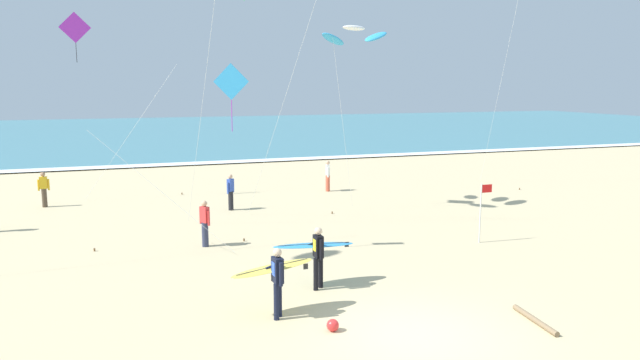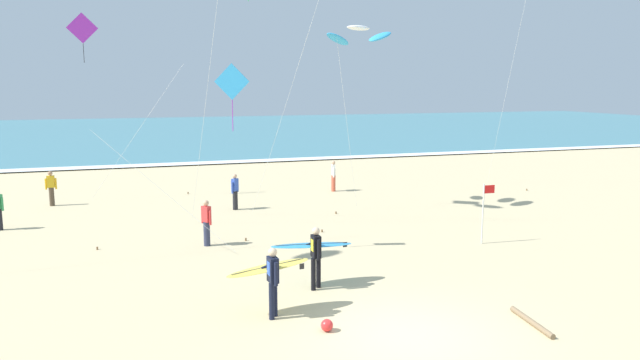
{
  "view_description": "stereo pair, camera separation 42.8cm",
  "coord_description": "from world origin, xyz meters",
  "px_view_note": "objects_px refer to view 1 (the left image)",
  "views": [
    {
      "loc": [
        -6.09,
        -10.99,
        5.45
      ],
      "look_at": [
        -0.07,
        6.03,
        2.55
      ],
      "focal_mm": 33.48,
      "sensor_mm": 36.0,
      "label": 1
    },
    {
      "loc": [
        -5.68,
        -11.13,
        5.45
      ],
      "look_at": [
        -0.07,
        6.03,
        2.55
      ],
      "focal_mm": 33.48,
      "sensor_mm": 36.0,
      "label": 2
    }
  ],
  "objects_px": {
    "bystander_yellow_top": "(44,189)",
    "driftwood_log": "(535,320)",
    "kite_diamond_cobalt_high": "(226,89)",
    "bystander_blue_top": "(231,192)",
    "bystander_white_top": "(328,176)",
    "bystander_red_top": "(205,223)",
    "kite_diamond_violet_low": "(78,33)",
    "surfer_trailing": "(316,250)",
    "lifeguard_flag": "(482,207)",
    "surfer_lead": "(275,273)",
    "kite_arc_ivory_far": "(354,35)",
    "beach_ball": "(333,325)"
  },
  "relations": [
    {
      "from": "kite_diamond_cobalt_high",
      "to": "bystander_red_top",
      "type": "bearing_deg",
      "value": 113.56
    },
    {
      "from": "bystander_red_top",
      "to": "bystander_white_top",
      "type": "relative_size",
      "value": 1.0
    },
    {
      "from": "bystander_yellow_top",
      "to": "surfer_trailing",
      "type": "bearing_deg",
      "value": -60.53
    },
    {
      "from": "kite_diamond_cobalt_high",
      "to": "beach_ball",
      "type": "height_order",
      "value": "kite_diamond_cobalt_high"
    },
    {
      "from": "surfer_trailing",
      "to": "kite_diamond_violet_low",
      "type": "relative_size",
      "value": 0.27
    },
    {
      "from": "kite_arc_ivory_far",
      "to": "beach_ball",
      "type": "relative_size",
      "value": 28.3
    },
    {
      "from": "kite_diamond_violet_low",
      "to": "bystander_white_top",
      "type": "height_order",
      "value": "kite_diamond_violet_low"
    },
    {
      "from": "bystander_white_top",
      "to": "driftwood_log",
      "type": "distance_m",
      "value": 17.8
    },
    {
      "from": "bystander_white_top",
      "to": "beach_ball",
      "type": "relative_size",
      "value": 5.68
    },
    {
      "from": "bystander_yellow_top",
      "to": "bystander_white_top",
      "type": "bearing_deg",
      "value": -2.01
    },
    {
      "from": "bystander_white_top",
      "to": "bystander_blue_top",
      "type": "relative_size",
      "value": 1.0
    },
    {
      "from": "kite_diamond_violet_low",
      "to": "bystander_yellow_top",
      "type": "distance_m",
      "value": 7.24
    },
    {
      "from": "driftwood_log",
      "to": "kite_arc_ivory_far",
      "type": "bearing_deg",
      "value": 85.84
    },
    {
      "from": "bystander_red_top",
      "to": "kite_diamond_cobalt_high",
      "type": "bearing_deg",
      "value": -66.44
    },
    {
      "from": "bystander_white_top",
      "to": "beach_ball",
      "type": "height_order",
      "value": "bystander_white_top"
    },
    {
      "from": "kite_arc_ivory_far",
      "to": "lifeguard_flag",
      "type": "xyz_separation_m",
      "value": [
        1.99,
        -6.89,
        -6.27
      ]
    },
    {
      "from": "lifeguard_flag",
      "to": "driftwood_log",
      "type": "xyz_separation_m",
      "value": [
        -2.96,
        -6.48,
        -1.2
      ]
    },
    {
      "from": "surfer_trailing",
      "to": "kite_diamond_cobalt_high",
      "type": "height_order",
      "value": "kite_diamond_cobalt_high"
    },
    {
      "from": "kite_diamond_cobalt_high",
      "to": "kite_diamond_violet_low",
      "type": "relative_size",
      "value": 0.7
    },
    {
      "from": "surfer_trailing",
      "to": "kite_arc_ivory_far",
      "type": "xyz_separation_m",
      "value": [
        4.94,
        9.34,
        6.49
      ]
    },
    {
      "from": "surfer_lead",
      "to": "beach_ball",
      "type": "height_order",
      "value": "surfer_lead"
    },
    {
      "from": "bystander_yellow_top",
      "to": "driftwood_log",
      "type": "xyz_separation_m",
      "value": [
        11.98,
        -18.19,
        -0.75
      ]
    },
    {
      "from": "surfer_trailing",
      "to": "lifeguard_flag",
      "type": "bearing_deg",
      "value": 19.47
    },
    {
      "from": "kite_arc_ivory_far",
      "to": "lifeguard_flag",
      "type": "bearing_deg",
      "value": -73.92
    },
    {
      "from": "kite_arc_ivory_far",
      "to": "bystander_white_top",
      "type": "height_order",
      "value": "kite_arc_ivory_far"
    },
    {
      "from": "kite_diamond_violet_low",
      "to": "bystander_yellow_top",
      "type": "xyz_separation_m",
      "value": [
        -1.79,
        -0.92,
        -6.95
      ]
    },
    {
      "from": "kite_diamond_violet_low",
      "to": "bystander_blue_top",
      "type": "distance_m",
      "value": 10.15
    },
    {
      "from": "lifeguard_flag",
      "to": "bystander_yellow_top",
      "type": "bearing_deg",
      "value": 141.89
    },
    {
      "from": "bystander_white_top",
      "to": "lifeguard_flag",
      "type": "distance_m",
      "value": 11.36
    },
    {
      "from": "kite_arc_ivory_far",
      "to": "beach_ball",
      "type": "height_order",
      "value": "kite_arc_ivory_far"
    },
    {
      "from": "kite_diamond_cobalt_high",
      "to": "bystander_yellow_top",
      "type": "distance_m",
      "value": 13.0
    },
    {
      "from": "kite_arc_ivory_far",
      "to": "bystander_red_top",
      "type": "xyz_separation_m",
      "value": [
        -7.16,
        -4.22,
        -6.72
      ]
    },
    {
      "from": "surfer_lead",
      "to": "bystander_blue_top",
      "type": "distance_m",
      "value": 12.42
    },
    {
      "from": "bystander_blue_top",
      "to": "lifeguard_flag",
      "type": "height_order",
      "value": "lifeguard_flag"
    },
    {
      "from": "beach_ball",
      "to": "driftwood_log",
      "type": "distance_m",
      "value": 4.72
    },
    {
      "from": "kite_diamond_violet_low",
      "to": "bystander_yellow_top",
      "type": "relative_size",
      "value": 5.46
    },
    {
      "from": "kite_diamond_violet_low",
      "to": "bystander_white_top",
      "type": "xyz_separation_m",
      "value": [
        11.59,
        -1.39,
        -6.95
      ]
    },
    {
      "from": "bystander_yellow_top",
      "to": "bystander_red_top",
      "type": "xyz_separation_m",
      "value": [
        5.79,
        -9.04,
        0.0
      ]
    },
    {
      "from": "kite_diamond_cobalt_high",
      "to": "bystander_blue_top",
      "type": "height_order",
      "value": "kite_diamond_cobalt_high"
    },
    {
      "from": "surfer_trailing",
      "to": "kite_diamond_violet_low",
      "type": "xyz_separation_m",
      "value": [
        -6.22,
        15.09,
        6.72
      ]
    },
    {
      "from": "surfer_lead",
      "to": "kite_diamond_cobalt_high",
      "type": "distance_m",
      "value": 6.86
    },
    {
      "from": "bystander_blue_top",
      "to": "surfer_lead",
      "type": "bearing_deg",
      "value": -96.22
    },
    {
      "from": "lifeguard_flag",
      "to": "surfer_trailing",
      "type": "bearing_deg",
      "value": -160.53
    },
    {
      "from": "surfer_lead",
      "to": "lifeguard_flag",
      "type": "relative_size",
      "value": 1.0
    },
    {
      "from": "bystander_red_top",
      "to": "lifeguard_flag",
      "type": "xyz_separation_m",
      "value": [
        9.14,
        -2.67,
        0.45
      ]
    },
    {
      "from": "kite_diamond_violet_low",
      "to": "beach_ball",
      "type": "distance_m",
      "value": 20.34
    },
    {
      "from": "bystander_white_top",
      "to": "beach_ball",
      "type": "distance_m",
      "value": 17.68
    },
    {
      "from": "kite_diamond_violet_low",
      "to": "lifeguard_flag",
      "type": "distance_m",
      "value": 19.36
    },
    {
      "from": "kite_diamond_violet_low",
      "to": "driftwood_log",
      "type": "relative_size",
      "value": 5.11
    },
    {
      "from": "lifeguard_flag",
      "to": "beach_ball",
      "type": "height_order",
      "value": "lifeguard_flag"
    }
  ]
}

